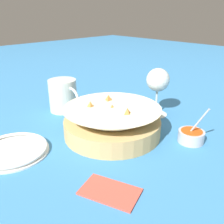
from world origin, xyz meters
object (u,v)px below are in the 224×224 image
Objects in this scene: sauce_cup at (191,136)px; wine_glass at (159,82)px; side_plate at (13,150)px; food_basket at (112,122)px; beer_mug at (63,97)px.

sauce_cup is 0.68× the size of wine_glass.
food_basket is at bearing 67.90° from side_plate.
side_plate is at bearing -103.01° from wine_glass.
side_plate is at bearing -112.10° from food_basket.
side_plate is at bearing -127.48° from sauce_cup.
food_basket is at bearing -146.65° from sauce_cup.
beer_mug is 0.78× the size of side_plate.
side_plate is (-0.10, -0.45, -0.11)m from wine_glass.
wine_glass is 1.15× the size of beer_mug.
sauce_cup is 0.77× the size of beer_mug.
beer_mug is (-0.25, -0.20, -0.06)m from wine_glass.
wine_glass is 0.32m from beer_mug.
beer_mug is 0.29m from side_plate.
beer_mug reaches higher than sauce_cup.
food_basket is 1.96× the size of beer_mug.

